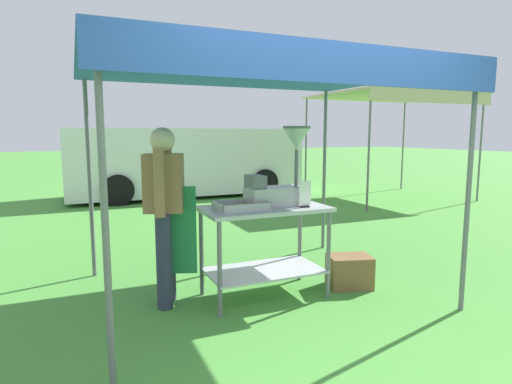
% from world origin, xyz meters
% --- Properties ---
extents(ground_plane, '(70.00, 70.00, 0.00)m').
position_xyz_m(ground_plane, '(0.00, 6.00, 0.00)').
color(ground_plane, '#478E38').
extents(stall_canopy, '(3.15, 2.48, 2.17)m').
position_xyz_m(stall_canopy, '(-0.02, 0.99, 2.10)').
color(stall_canopy, slate).
rests_on(stall_canopy, ground).
extents(donut_cart, '(1.18, 0.65, 0.87)m').
position_xyz_m(donut_cart, '(-0.02, 0.90, 0.64)').
color(donut_cart, '#B7B7BC').
rests_on(donut_cart, ground).
extents(donut_tray, '(0.46, 0.33, 0.07)m').
position_xyz_m(donut_tray, '(-0.27, 0.85, 0.89)').
color(donut_tray, '#B7B7BC').
rests_on(donut_tray, donut_cart).
extents(donut_fryer, '(0.63, 0.28, 0.75)m').
position_xyz_m(donut_fryer, '(0.16, 0.92, 1.15)').
color(donut_fryer, '#B7B7BC').
rests_on(donut_fryer, donut_cart).
extents(menu_sign, '(0.13, 0.05, 0.25)m').
position_xyz_m(menu_sign, '(0.31, 0.73, 0.98)').
color(menu_sign, black).
rests_on(menu_sign, donut_cart).
extents(vendor, '(0.46, 0.53, 1.61)m').
position_xyz_m(vendor, '(-0.92, 1.08, 0.90)').
color(vendor, '#2D3347').
rests_on(vendor, ground).
extents(supply_crate, '(0.49, 0.42, 0.32)m').
position_xyz_m(supply_crate, '(0.88, 0.78, 0.16)').
color(supply_crate, brown).
rests_on(supply_crate, ground).
extents(van_white, '(5.76, 2.16, 1.69)m').
position_xyz_m(van_white, '(0.99, 7.93, 0.88)').
color(van_white, white).
rests_on(van_white, ground).
extents(neighbour_tent, '(3.37, 2.70, 2.49)m').
position_xyz_m(neighbour_tent, '(5.39, 5.45, 2.41)').
color(neighbour_tent, slate).
rests_on(neighbour_tent, ground).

